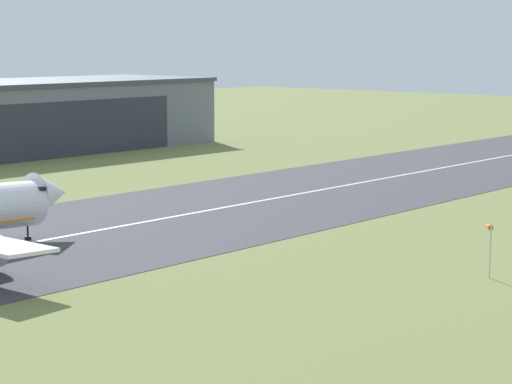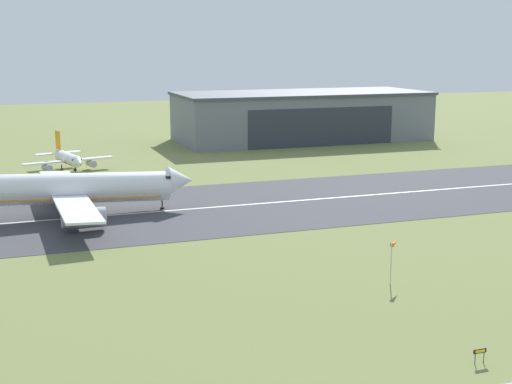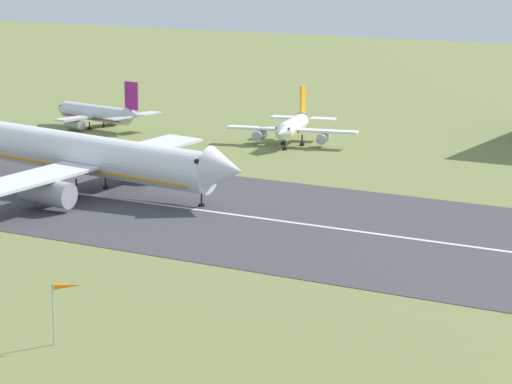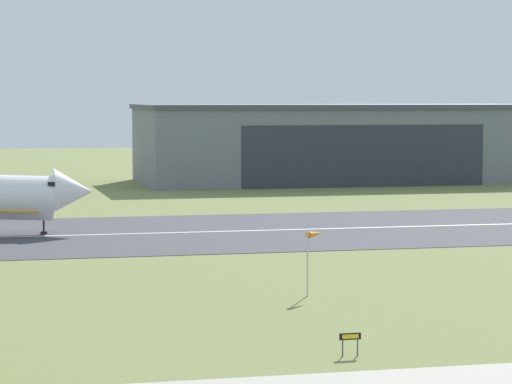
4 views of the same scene
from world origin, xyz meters
name	(u,v)px [view 2 (image 2 of 4)]	position (x,y,z in m)	size (l,w,h in m)	color
ground_plane	(444,305)	(0.00, 60.97, 0.00)	(659.49, 659.49, 0.00)	olive
runway_strip	(271,203)	(0.00, 121.93, 0.03)	(419.49, 44.69, 0.06)	#3D3D42
runway_centreline	(271,203)	(0.00, 121.93, 0.07)	(377.54, 0.70, 0.01)	silver
hangar_building	(302,116)	(43.74, 209.20, 8.03)	(83.04, 34.10, 16.03)	slate
airplane_landing	(61,190)	(-41.02, 123.37, 5.29)	(51.91, 48.83, 17.95)	white
airplane_parked_west	(68,159)	(-35.52, 173.39, 3.18)	(23.06, 19.09, 9.64)	white
windsock_pole	(394,245)	(-1.41, 70.98, 5.09)	(2.24, 2.16, 5.67)	#B7B7BC
runway_sign	(480,352)	(-6.27, 45.52, 1.21)	(1.50, 0.13, 1.61)	#4C4C51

